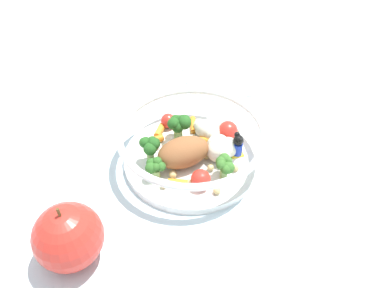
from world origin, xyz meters
TOP-DOWN VIEW (x-y plane):
  - ground_plane at (0.00, 0.00)m, footprint 2.40×2.40m
  - food_container at (0.01, 0.01)m, footprint 0.22×0.22m
  - loose_apple at (0.16, -0.15)m, footprint 0.08×0.08m
  - folded_napkin at (-0.22, 0.08)m, footprint 0.15×0.14m

SIDE VIEW (x-z plane):
  - ground_plane at x=0.00m, z-range 0.00..0.00m
  - folded_napkin at x=-0.22m, z-range 0.00..0.01m
  - food_container at x=0.01m, z-range 0.00..0.06m
  - loose_apple at x=0.16m, z-range -0.01..0.09m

